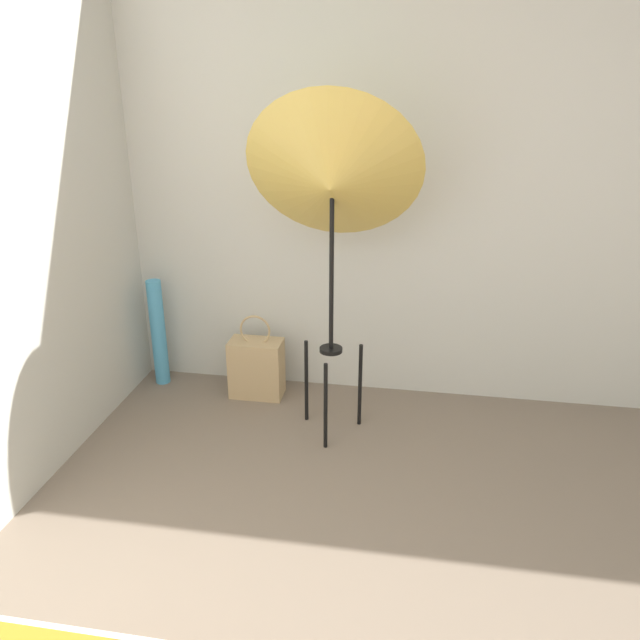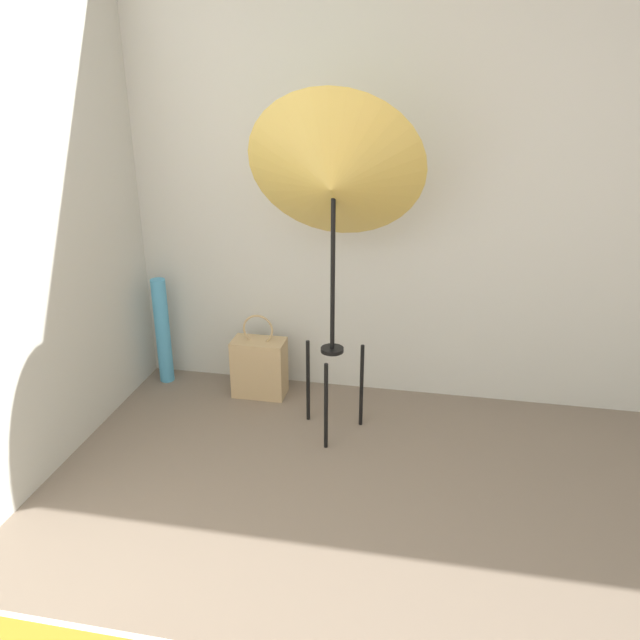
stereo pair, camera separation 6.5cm
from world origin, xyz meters
name	(u,v)px [view 2 (the right image)]	position (x,y,z in m)	size (l,w,h in m)	color
wall_back	(358,163)	(0.00, 2.27, 1.30)	(8.00, 0.05, 2.60)	beige
photo_umbrella	(334,181)	(-0.04, 1.74, 1.29)	(0.82, 0.55, 1.69)	black
tote_bag	(259,367)	(-0.51, 2.05, 0.17)	(0.30, 0.17, 0.49)	tan
paper_roll	(163,331)	(-1.12, 2.11, 0.32)	(0.09, 0.09, 0.64)	#4CA3D1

